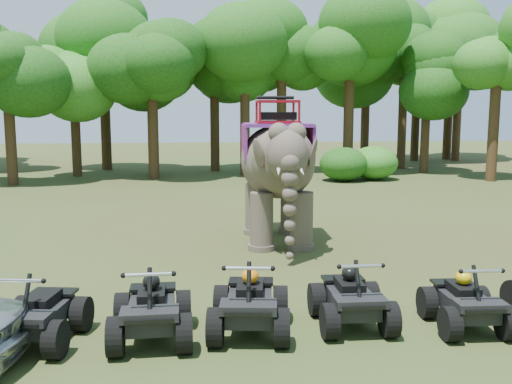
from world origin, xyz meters
TOP-DOWN VIEW (x-y plane):
  - ground at (0.00, 0.00)m, footprint 110.00×110.00m
  - elephant at (0.97, 4.45)m, footprint 2.30×4.94m
  - atv_0 at (-3.90, -2.27)m, footprint 1.49×1.86m
  - atv_1 at (-2.11, -2.34)m, footprint 1.33×1.79m
  - atv_2 at (-0.49, -2.22)m, footprint 1.53×1.95m
  - atv_3 at (1.29, -2.10)m, footprint 1.27×1.72m
  - atv_4 at (3.21, -2.44)m, footprint 1.27×1.68m
  - tree_0 at (0.00, 23.68)m, footprint 5.88×5.88m
  - tree_1 at (3.82, 21.81)m, footprint 6.03×6.03m
  - tree_2 at (7.64, 21.08)m, footprint 6.66×6.66m
  - tree_3 at (12.36, 21.24)m, footprint 5.04×5.04m
  - tree_4 at (14.26, 16.95)m, footprint 5.60×5.60m
  - tree_30 at (-10.31, 18.05)m, footprint 5.05×5.05m
  - tree_31 at (-7.88, 21.69)m, footprint 5.13×5.13m
  - tree_32 at (-3.46, 19.98)m, footprint 5.66×5.66m
  - tree_33 at (11.89, 23.76)m, footprint 5.50×5.50m
  - tree_34 at (17.97, 28.83)m, footprint 6.76×6.76m
  - tree_35 at (-6.74, 25.23)m, footprint 7.39×7.39m
  - tree_36 at (14.93, 29.13)m, footprint 6.88×6.88m
  - tree_37 at (15.28, 28.15)m, footprint 5.00×5.00m
  - tree_38 at (-3.60, 21.17)m, footprint 4.97×4.97m
  - tree_39 at (17.80, 29.96)m, footprint 7.67×7.67m
  - tree_41 at (1.62, 21.25)m, footprint 5.91×5.91m
  - tree_43 at (10.60, 27.47)m, footprint 6.54×6.54m
  - tree_44 at (-3.70, 22.97)m, footprint 5.18×5.18m

SIDE VIEW (x-z plane):
  - ground at x=0.00m, z-range 0.00..0.00m
  - atv_4 at x=3.21m, z-range 0.00..1.20m
  - atv_0 at x=-3.90m, z-range 0.00..1.24m
  - atv_3 at x=1.29m, z-range 0.00..1.26m
  - atv_1 at x=-2.11m, z-range 0.00..1.31m
  - atv_2 at x=-0.49m, z-range 0.00..1.32m
  - elephant at x=0.97m, z-range 0.00..4.09m
  - tree_38 at x=-3.60m, z-range 0.00..7.10m
  - tree_37 at x=15.28m, z-range 0.00..7.14m
  - tree_3 at x=12.36m, z-range 0.00..7.20m
  - tree_30 at x=-10.31m, z-range 0.00..7.22m
  - tree_31 at x=-7.88m, z-range 0.00..7.33m
  - tree_44 at x=-3.70m, z-range 0.00..7.40m
  - tree_33 at x=11.89m, z-range 0.00..7.86m
  - tree_4 at x=14.26m, z-range 0.00..8.00m
  - tree_32 at x=-3.46m, z-range 0.00..8.09m
  - tree_0 at x=0.00m, z-range 0.00..8.40m
  - tree_41 at x=1.62m, z-range 0.00..8.45m
  - tree_1 at x=3.82m, z-range 0.00..8.61m
  - tree_43 at x=10.60m, z-range 0.00..9.35m
  - tree_2 at x=7.64m, z-range 0.00..9.51m
  - tree_34 at x=17.97m, z-range 0.00..9.65m
  - tree_36 at x=14.93m, z-range 0.00..9.83m
  - tree_35 at x=-6.74m, z-range 0.00..10.56m
  - tree_39 at x=17.80m, z-range 0.00..10.96m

